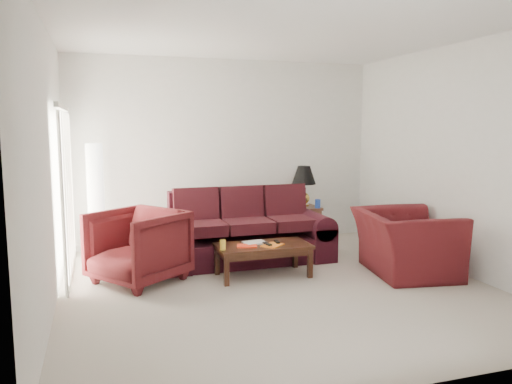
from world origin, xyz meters
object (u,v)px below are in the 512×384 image
at_px(end_table, 302,224).
at_px(coffee_table, 263,260).
at_px(armchair_right, 405,243).
at_px(floor_lamp, 96,201).
at_px(armchair_left, 138,246).
at_px(sofa, 246,227).

relative_size(end_table, coffee_table, 0.49).
distance_m(armchair_right, coffee_table, 1.88).
bearing_deg(armchair_right, end_table, 23.95).
relative_size(floor_lamp, armchair_right, 1.34).
xyz_separation_m(end_table, armchair_left, (-2.80, -1.45, 0.16)).
distance_m(floor_lamp, armchair_right, 4.38).
xyz_separation_m(armchair_left, coffee_table, (1.55, -0.23, -0.24)).
height_order(sofa, coffee_table, sofa).
distance_m(floor_lamp, armchair_left, 1.49).
bearing_deg(floor_lamp, armchair_left, -70.42).
relative_size(armchair_left, coffee_table, 0.83).
distance_m(floor_lamp, coffee_table, 2.65).
xyz_separation_m(sofa, floor_lamp, (-2.03, 0.82, 0.36)).
distance_m(end_table, armchair_left, 3.15).
height_order(end_table, armchair_left, armchair_left).
bearing_deg(armchair_right, coffee_table, 84.93).
distance_m(sofa, floor_lamp, 2.21).
height_order(end_table, floor_lamp, floor_lamp).
bearing_deg(armchair_right, armchair_left, 87.45).
height_order(sofa, armchair_left, sofa).
relative_size(armchair_right, coffee_table, 1.06).
height_order(armchair_left, armchair_right, armchair_left).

